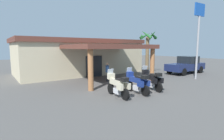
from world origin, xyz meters
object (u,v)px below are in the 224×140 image
Objects in this scene: pickup_truck_navy at (186,65)px; motorcycle_black at (152,80)px; palm_tree_near_portico at (148,44)px; motel_building at (81,56)px; motorcycle_blue at (137,83)px; roadside_sign at (198,29)px; pedestrian at (107,71)px; motorcycle_cream at (118,85)px.

motorcycle_black is at bearing -161.93° from pickup_truck_navy.
motorcycle_black is 8.18m from palm_tree_near_portico.
motorcycle_black is at bearing -86.93° from motel_building.
roadside_sign reaches higher than motorcycle_blue.
pickup_truck_navy is at bearing 30.69° from pedestrian.
pickup_truck_navy is 5.18m from roadside_sign.
motorcycle_cream is 1.00× the size of motorcycle_blue.
pickup_truck_navy is at bearing -60.05° from motorcycle_black.
pickup_truck_navy is 5.12m from palm_tree_near_portico.
motorcycle_black is at bearing -80.93° from motorcycle_blue.
pickup_truck_navy is (10.51, 3.81, 0.24)m from motorcycle_blue.
pedestrian is (0.02, -5.94, -1.04)m from motel_building.
roadside_sign is at bearing -82.60° from motorcycle_cream.
motorcycle_black is at bearing -41.93° from pedestrian.
motorcycle_black is 4.46m from pedestrian.
roadside_sign reaches higher than palm_tree_near_portico.
pickup_truck_navy reaches higher than pedestrian.
motel_building reaches higher than pedestrian.
motorcycle_blue is at bearing -163.72° from pickup_truck_navy.
pickup_truck_navy is at bearing -71.32° from motorcycle_cream.
motorcycle_cream is 12.60m from pickup_truck_navy.
roadside_sign is (6.56, 0.84, 3.88)m from motorcycle_black.
motorcycle_cream is 10.37m from roadside_sign.
pedestrian is 0.33× the size of palm_tree_near_portico.
pedestrian is (-1.01, 4.33, 0.24)m from motorcycle_black.
motorcycle_blue is 1.52m from motorcycle_black.
motorcycle_blue is 4.59m from pedestrian.
pickup_truck_navy is (12.01, 3.79, 0.24)m from motorcycle_cream.
palm_tree_near_portico reaches higher than motel_building.
motorcycle_black is at bearing -84.91° from motorcycle_cream.
motorcycle_cream is at bearing 90.18° from motorcycle_blue.
pedestrian is at bearing 172.08° from pickup_truck_navy.
pedestrian is (0.49, 4.56, 0.24)m from motorcycle_blue.
motorcycle_blue is at bearing 106.60° from motorcycle_black.
motorcycle_black is 0.32× the size of roadside_sign.
motorcycle_cream is at bearing -103.33° from motel_building.
palm_tree_near_portico is at bearing -32.95° from motorcycle_black.
motorcycle_cream is at bearing -166.11° from pickup_truck_navy.
palm_tree_near_portico reaches higher than motorcycle_blue.
roadside_sign is at bearing -135.34° from pickup_truck_navy.
pickup_truck_navy is (10.01, -0.75, -0.00)m from pedestrian.
palm_tree_near_portico is (6.60, 6.04, 2.67)m from motorcycle_blue.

